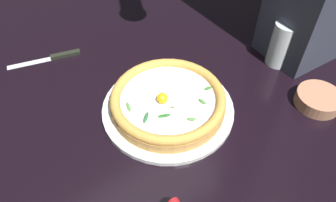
# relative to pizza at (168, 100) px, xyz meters

# --- Properties ---
(ground_plane) EXTENTS (2.40, 2.40, 0.03)m
(ground_plane) POSITION_rel_pizza_xyz_m (0.04, 0.02, -0.05)
(ground_plane) COLOR black
(ground_plane) RESTS_ON ground
(pizza_plate) EXTENTS (0.32, 0.32, 0.01)m
(pizza_plate) POSITION_rel_pizza_xyz_m (0.00, 0.00, -0.03)
(pizza_plate) COLOR white
(pizza_plate) RESTS_ON ground
(pizza) EXTENTS (0.28, 0.28, 0.06)m
(pizza) POSITION_rel_pizza_xyz_m (0.00, 0.00, 0.00)
(pizza) COLOR #DA9B4E
(pizza) RESTS_ON pizza_plate
(side_bowl) EXTENTS (0.11, 0.11, 0.03)m
(side_bowl) POSITION_rel_pizza_xyz_m (0.30, -0.22, -0.02)
(side_bowl) COLOR #B3795A
(side_bowl) RESTS_ON ground
(table_knife) EXTENTS (0.20, 0.08, 0.01)m
(table_knife) POSITION_rel_pizza_xyz_m (-0.13, 0.36, -0.03)
(table_knife) COLOR silver
(table_knife) RESTS_ON ground
(drinking_glass) EXTENTS (0.07, 0.07, 0.13)m
(drinking_glass) POSITION_rel_pizza_xyz_m (0.36, -0.06, 0.02)
(drinking_glass) COLOR silver
(drinking_glass) RESTS_ON ground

